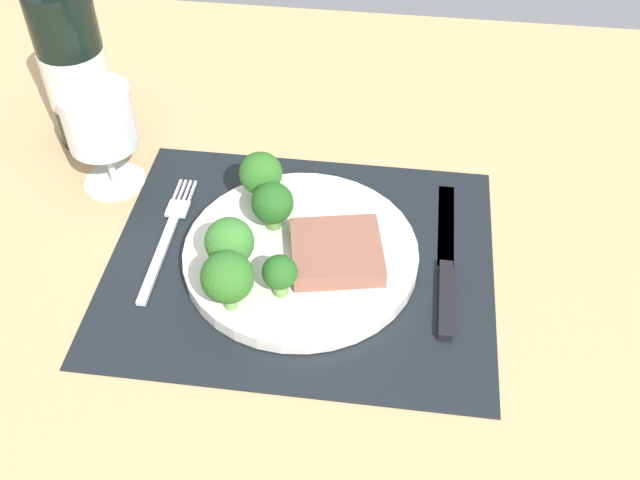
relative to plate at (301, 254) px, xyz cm
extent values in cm
cube|color=tan|center=(0.00, 0.00, -2.60)|extent=(140.00, 110.00, 3.00)
cube|color=black|center=(0.00, 0.00, -0.95)|extent=(40.92, 33.79, 0.30)
cylinder|color=silver|center=(0.00, 0.00, 0.00)|extent=(24.96, 24.96, 1.60)
cube|color=#8C5647|center=(3.90, -0.93, 1.84)|extent=(10.85, 10.40, 2.09)
cylinder|color=#5B8942|center=(-3.44, 3.16, 1.50)|extent=(1.74, 1.74, 1.40)
sphere|color=#235B1E|center=(-3.44, 3.16, 4.13)|extent=(4.53, 4.53, 4.53)
cylinder|color=#6B994C|center=(-1.11, -6.19, 1.54)|extent=(1.55, 1.55, 1.49)
sphere|color=#235B1E|center=(-1.11, -6.19, 3.78)|extent=(3.50, 3.50, 3.50)
cylinder|color=#5B8942|center=(-5.56, 7.74, 1.46)|extent=(1.62, 1.62, 1.31)
sphere|color=#2D6B23|center=(-5.56, 7.74, 4.17)|extent=(4.84, 4.84, 4.84)
cylinder|color=#6B994C|center=(-6.54, -3.68, 1.70)|extent=(1.32, 1.32, 1.81)
sphere|color=#387A2D|center=(-6.54, -3.68, 4.73)|extent=(4.99, 4.99, 4.99)
cylinder|color=#6B994C|center=(-5.67, -8.52, 1.79)|extent=(1.30, 1.30, 1.99)
sphere|color=#2D6B23|center=(-5.67, -8.52, 4.97)|extent=(5.15, 5.15, 5.15)
cube|color=silver|center=(-15.12, -2.00, -0.55)|extent=(1.00, 13.00, 0.50)
cube|color=silver|center=(-15.12, 5.80, -0.55)|extent=(2.40, 2.60, 0.40)
cube|color=silver|center=(-16.02, 8.90, -0.55)|extent=(0.30, 3.60, 0.35)
cube|color=silver|center=(-15.42, 8.90, -0.55)|extent=(0.30, 3.60, 0.35)
cube|color=silver|center=(-14.82, 8.90, -0.55)|extent=(0.30, 3.60, 0.35)
cube|color=silver|center=(-14.22, 8.90, -0.55)|extent=(0.30, 3.60, 0.35)
cube|color=black|center=(15.41, -3.90, -0.40)|extent=(1.40, 10.00, 0.80)
cube|color=silver|center=(15.41, 7.60, -0.65)|extent=(1.80, 13.00, 0.30)
cylinder|color=black|center=(-29.72, 18.36, 9.04)|extent=(7.69, 7.69, 20.28)
cylinder|color=silver|center=(-29.72, 18.36, 8.03)|extent=(7.84, 7.84, 7.10)
cylinder|color=silver|center=(-24.04, 10.05, -0.90)|extent=(7.26, 7.26, 0.40)
cylinder|color=silver|center=(-24.04, 10.05, 2.04)|extent=(0.80, 0.80, 5.48)
cylinder|color=silver|center=(-24.04, 10.05, 8.24)|extent=(7.99, 7.99, 6.92)
cylinder|color=tan|center=(-24.04, 10.05, 6.67)|extent=(7.03, 7.03, 3.78)
camera|label=1|loc=(8.95, -53.45, 56.89)|focal=41.45mm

